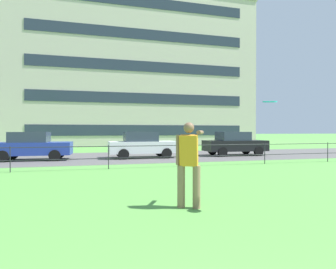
{
  "coord_description": "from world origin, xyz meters",
  "views": [
    {
      "loc": [
        -0.64,
        -0.35,
        1.58
      ],
      "look_at": [
        1.7,
        8.46,
        1.48
      ],
      "focal_mm": 30.44,
      "sensor_mm": 36.0,
      "label": 1
    }
  ],
  "objects": [
    {
      "name": "park_fence",
      "position": [
        0.0,
        11.73,
        0.67
      ],
      "size": [
        29.68,
        0.04,
        1.0
      ],
      "color": "#232328",
      "rests_on": "ground"
    },
    {
      "name": "frisbee",
      "position": [
        2.7,
        4.49,
        2.16
      ],
      "size": [
        0.35,
        0.36,
        0.06
      ],
      "color": "#2DB2C6"
    },
    {
      "name": "car_white_center",
      "position": [
        2.21,
        16.37,
        0.78
      ],
      "size": [
        4.02,
        1.85,
        1.54
      ],
      "color": "silver",
      "rests_on": "ground"
    },
    {
      "name": "car_black_far_right",
      "position": [
        8.33,
        16.51,
        0.78
      ],
      "size": [
        4.04,
        1.89,
        1.54
      ],
      "color": "black",
      "rests_on": "ground"
    },
    {
      "name": "car_blue_left",
      "position": [
        -3.83,
        16.5,
        0.78
      ],
      "size": [
        4.06,
        1.92,
        1.54
      ],
      "color": "#233899",
      "rests_on": "ground"
    },
    {
      "name": "person_thrower",
      "position": [
        1.28,
        5.2,
        0.96
      ],
      "size": [
        0.75,
        0.69,
        1.76
      ],
      "color": "#846B4C",
      "rests_on": "ground"
    },
    {
      "name": "street_strip",
      "position": [
        0.0,
        17.22,
        0.0
      ],
      "size": [
        80.0,
        7.98,
        0.01
      ],
      "primitive_type": "cube",
      "color": "#565454",
      "rests_on": "ground"
    },
    {
      "name": "apartment_building_background",
      "position": [
        4.42,
        36.08,
        8.59
      ],
      "size": [
        27.16,
        13.94,
        17.17
      ],
      "color": "beige",
      "rests_on": "ground"
    }
  ]
}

